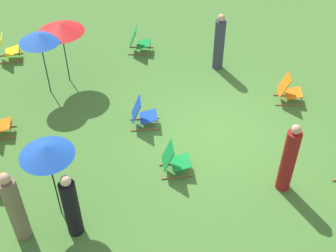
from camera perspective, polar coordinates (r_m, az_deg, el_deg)
ground_plane at (r=11.75m, az=5.77°, el=-1.13°), size 40.00×40.00×0.00m
deckchair_1 at (r=14.65m, az=-3.69°, el=10.52°), size 0.63×0.84×0.83m
deckchair_2 at (r=12.96m, az=14.78°, el=4.36°), size 0.63×0.85×0.83m
deckchair_3 at (r=15.09m, az=-19.53°, el=9.06°), size 0.51×0.78×0.83m
deckchair_6 at (r=11.76m, az=-3.22°, el=1.51°), size 0.53×0.79×0.83m
deckchair_8 at (r=10.55m, az=0.78°, el=-4.27°), size 0.51×0.78×0.83m
umbrella_0 at (r=12.90m, az=-13.25°, el=11.87°), size 1.27×1.27×1.88m
umbrella_1 at (r=12.54m, az=-15.76°, el=10.54°), size 1.09×1.09×1.89m
umbrella_2 at (r=8.94m, az=-14.95°, el=-3.02°), size 1.07×1.07×2.00m
person_0 at (r=10.18m, az=14.81°, el=-4.08°), size 0.39×0.39×1.87m
person_1 at (r=9.49m, az=-18.53°, el=-9.69°), size 0.39×0.39×1.84m
person_2 at (r=9.34m, az=-11.98°, el=-9.85°), size 0.45×0.45×1.67m
person_3 at (r=13.69m, az=6.40°, el=10.22°), size 0.44×0.44×1.78m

